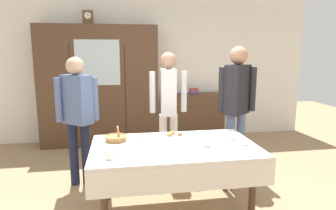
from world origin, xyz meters
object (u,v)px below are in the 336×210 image
(pastry_plate, at_px, (175,135))
(person_near_right_end, at_px, (237,98))
(spoon_back_edge, at_px, (191,147))
(tea_cup_mid_right, at_px, (243,143))
(dining_table, at_px, (175,155))
(mantel_clock, at_px, (88,18))
(person_behind_table_right, at_px, (168,100))
(tea_cup_near_right, at_px, (109,157))
(tea_cup_back_edge, at_px, (231,138))
(spoon_mid_left, at_px, (142,153))
(person_by_cabinet, at_px, (77,109))
(book_stack, at_px, (194,91))
(bread_basket, at_px, (116,138))
(tea_cup_mid_left, at_px, (206,145))
(spoon_front_edge, at_px, (223,143))
(tea_cup_far_left, at_px, (137,139))
(wall_cabinet, at_px, (99,86))
(bookshelf_low, at_px, (193,116))

(pastry_plate, bearing_deg, person_near_right_end, 27.04)
(spoon_back_edge, bearing_deg, tea_cup_mid_right, -3.87)
(dining_table, height_order, person_near_right_end, person_near_right_end)
(mantel_clock, relative_size, person_behind_table_right, 0.14)
(tea_cup_near_right, height_order, tea_cup_back_edge, same)
(dining_table, distance_m, spoon_back_edge, 0.20)
(spoon_mid_left, distance_m, person_by_cabinet, 1.30)
(tea_cup_near_right, distance_m, person_behind_table_right, 1.62)
(pastry_plate, relative_size, person_by_cabinet, 0.17)
(book_stack, bearing_deg, bread_basket, -121.95)
(tea_cup_mid_left, bearing_deg, person_behind_table_right, 98.90)
(tea_cup_mid_left, height_order, pastry_plate, tea_cup_mid_left)
(mantel_clock, xyz_separation_m, spoon_front_edge, (1.56, -2.58, -1.53))
(tea_cup_mid_left, distance_m, spoon_back_edge, 0.15)
(tea_cup_mid_right, relative_size, spoon_back_edge, 1.09)
(dining_table, distance_m, spoon_front_edge, 0.52)
(book_stack, bearing_deg, person_near_right_end, -86.15)
(tea_cup_near_right, xyz_separation_m, spoon_mid_left, (0.30, 0.12, -0.02))
(tea_cup_near_right, relative_size, pastry_plate, 0.46)
(pastry_plate, bearing_deg, spoon_mid_left, -128.22)
(book_stack, relative_size, spoon_back_edge, 1.60)
(mantel_clock, xyz_separation_m, tea_cup_near_right, (0.39, -2.88, -1.50))
(tea_cup_mid_left, relative_size, tea_cup_near_right, 1.00)
(tea_cup_mid_right, bearing_deg, tea_cup_near_right, -171.95)
(bread_basket, height_order, person_by_cabinet, person_by_cabinet)
(tea_cup_far_left, bearing_deg, person_by_cabinet, 135.75)
(pastry_plate, relative_size, spoon_back_edge, 2.35)
(tea_cup_mid_right, bearing_deg, spoon_back_edge, 176.13)
(wall_cabinet, distance_m, person_behind_table_right, 1.79)
(pastry_plate, xyz_separation_m, spoon_back_edge, (0.10, -0.41, -0.01))
(mantel_clock, distance_m, book_stack, 2.33)
(wall_cabinet, height_order, person_behind_table_right, wall_cabinet)
(tea_cup_mid_right, height_order, tea_cup_mid_left, same)
(person_by_cabinet, height_order, person_near_right_end, person_near_right_end)
(bookshelf_low, bearing_deg, tea_cup_mid_right, -93.70)
(tea_cup_mid_right, relative_size, tea_cup_back_edge, 1.00)
(book_stack, height_order, bread_basket, book_stack)
(tea_cup_mid_left, distance_m, spoon_mid_left, 0.66)
(tea_cup_near_right, bearing_deg, spoon_back_edge, 15.64)
(dining_table, bearing_deg, pastry_plate, 80.07)
(spoon_mid_left, height_order, person_by_cabinet, person_by_cabinet)
(tea_cup_back_edge, bearing_deg, person_near_right_end, 64.11)
(tea_cup_mid_left, xyz_separation_m, person_behind_table_right, (-0.19, 1.20, 0.26))
(person_near_right_end, bearing_deg, person_by_cabinet, 178.32)
(pastry_plate, bearing_deg, spoon_front_edge, -37.03)
(tea_cup_mid_left, bearing_deg, tea_cup_near_right, -168.03)
(book_stack, relative_size, person_by_cabinet, 0.12)
(dining_table, distance_m, spoon_mid_left, 0.40)
(dining_table, bearing_deg, tea_cup_far_left, 150.97)
(pastry_plate, distance_m, person_behind_table_right, 0.82)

